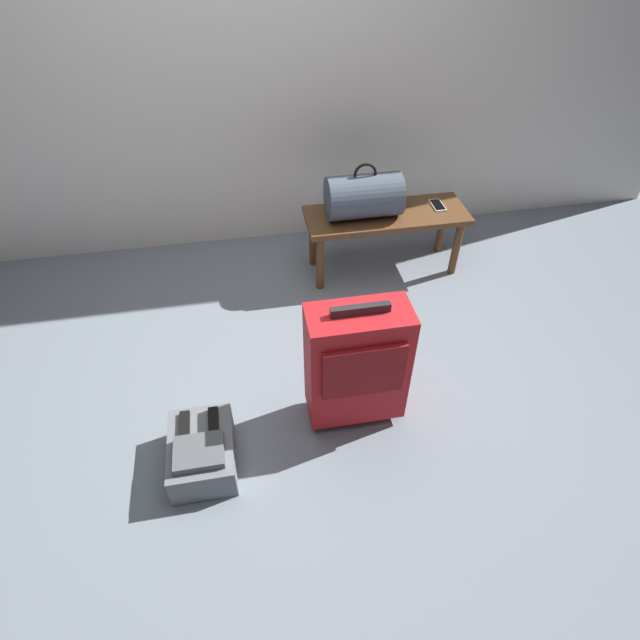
{
  "coord_description": "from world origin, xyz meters",
  "views": [
    {
      "loc": [
        -0.15,
        -1.57,
        2.03
      ],
      "look_at": [
        0.19,
        0.33,
        0.25
      ],
      "focal_mm": 28.36,
      "sensor_mm": 36.0,
      "label": 1
    }
  ],
  "objects_px": {
    "duffel_bag_slate": "(364,196)",
    "bench": "(386,222)",
    "backpack_grey": "(202,452)",
    "cell_phone": "(438,205)",
    "suitcase_upright_red": "(357,364)"
  },
  "relations": [
    {
      "from": "bench",
      "to": "backpack_grey",
      "type": "bearing_deg",
      "value": -132.47
    },
    {
      "from": "bench",
      "to": "cell_phone",
      "type": "height_order",
      "value": "cell_phone"
    },
    {
      "from": "bench",
      "to": "duffel_bag_slate",
      "type": "bearing_deg",
      "value": 180.0
    },
    {
      "from": "cell_phone",
      "to": "backpack_grey",
      "type": "height_order",
      "value": "cell_phone"
    },
    {
      "from": "suitcase_upright_red",
      "to": "backpack_grey",
      "type": "height_order",
      "value": "suitcase_upright_red"
    },
    {
      "from": "suitcase_upright_red",
      "to": "backpack_grey",
      "type": "xyz_separation_m",
      "value": [
        -0.72,
        -0.16,
        -0.26
      ]
    },
    {
      "from": "cell_phone",
      "to": "suitcase_upright_red",
      "type": "relative_size",
      "value": 0.21
    },
    {
      "from": "suitcase_upright_red",
      "to": "cell_phone",
      "type": "bearing_deg",
      "value": 55.7
    },
    {
      "from": "bench",
      "to": "cell_phone",
      "type": "distance_m",
      "value": 0.34
    },
    {
      "from": "duffel_bag_slate",
      "to": "cell_phone",
      "type": "relative_size",
      "value": 3.06
    },
    {
      "from": "bench",
      "to": "cell_phone",
      "type": "bearing_deg",
      "value": 4.76
    },
    {
      "from": "duffel_bag_slate",
      "to": "bench",
      "type": "bearing_deg",
      "value": 0.0
    },
    {
      "from": "cell_phone",
      "to": "suitcase_upright_red",
      "type": "xyz_separation_m",
      "value": [
        -0.79,
        -1.16,
        -0.06
      ]
    },
    {
      "from": "cell_phone",
      "to": "backpack_grey",
      "type": "relative_size",
      "value": 0.38
    },
    {
      "from": "duffel_bag_slate",
      "to": "suitcase_upright_red",
      "type": "height_order",
      "value": "duffel_bag_slate"
    }
  ]
}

